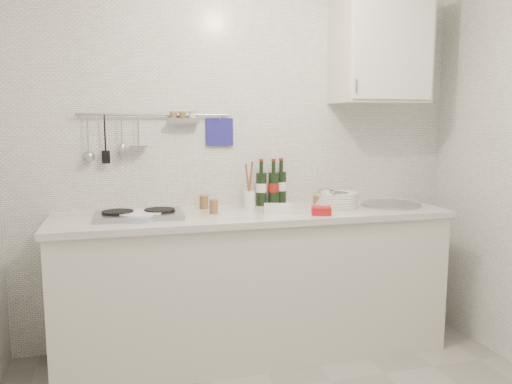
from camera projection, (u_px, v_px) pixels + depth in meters
back_wall at (243, 156)px, 3.35m from camera, size 3.00×0.02×2.50m
counter at (255, 287)px, 3.18m from camera, size 2.44×0.64×0.96m
wall_rail at (152, 130)px, 3.14m from camera, size 0.98×0.09×0.34m
wall_cabinet at (380, 50)px, 3.31m from camera, size 0.60×0.38×0.70m
plate_stack_hob at (139, 216)px, 2.87m from camera, size 0.27×0.26×0.04m
plate_stack_sink at (337, 200)px, 3.24m from camera, size 0.31×0.29×0.11m
wine_bottles at (272, 182)px, 3.35m from camera, size 0.22×0.12×0.31m
butter_dish at (278, 208)px, 3.07m from camera, size 0.19×0.13×0.05m
strawberry_punnet at (321, 211)px, 3.01m from camera, size 0.14×0.14×0.05m
utensil_crock at (249, 197)px, 3.24m from camera, size 0.07×0.07×0.31m
jar_a at (204, 201)px, 3.21m from camera, size 0.06×0.06×0.09m
jar_b at (324, 196)px, 3.49m from camera, size 0.06×0.06×0.09m
jar_c at (318, 201)px, 3.26m from camera, size 0.06×0.06×0.08m
jar_d at (214, 206)px, 3.04m from camera, size 0.06×0.06×0.09m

